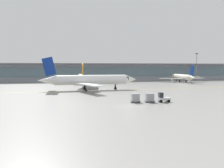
# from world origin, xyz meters

# --- Properties ---
(ground_plane) EXTENTS (400.00, 400.00, 0.00)m
(ground_plane) POSITION_xyz_m (0.00, 0.00, 0.00)
(ground_plane) COLOR gray
(taxiway_centreline_stripe) EXTENTS (109.96, 3.66, 0.01)m
(taxiway_centreline_stripe) POSITION_xyz_m (-3.54, 31.99, 0.00)
(taxiway_centreline_stripe) COLOR yellow
(taxiway_centreline_stripe) RESTS_ON ground_plane
(terminal_concourse) EXTENTS (183.56, 11.00, 9.60)m
(terminal_concourse) POSITION_xyz_m (0.00, 85.79, 4.92)
(terminal_concourse) COLOR #8C939E
(terminal_concourse) RESTS_ON ground_plane
(gate_airplane_1) EXTENTS (26.01, 27.92, 9.26)m
(gate_airplane_1) POSITION_xyz_m (-4.06, 67.77, 2.78)
(gate_airplane_1) COLOR silver
(gate_airplane_1) RESTS_ON ground_plane
(gate_airplane_2) EXTENTS (24.08, 25.92, 8.59)m
(gate_airplane_2) POSITION_xyz_m (46.42, 64.94, 2.58)
(gate_airplane_2) COLOR silver
(gate_airplane_2) RESTS_ON ground_plane
(taxiing_regional_jet) EXTENTS (33.08, 30.80, 10.97)m
(taxiing_regional_jet) POSITION_xyz_m (-3.96, 33.98, 3.29)
(taxiing_regional_jet) COLOR white
(taxiing_regional_jet) RESTS_ON ground_plane
(baggage_tug) EXTENTS (2.76, 1.90, 2.10)m
(baggage_tug) POSITION_xyz_m (8.59, 4.05, 0.89)
(baggage_tug) COLOR silver
(baggage_tug) RESTS_ON ground_plane
(cargo_dolly_lead) EXTENTS (2.28, 1.85, 1.94)m
(cargo_dolly_lead) POSITION_xyz_m (5.65, 4.42, 1.05)
(cargo_dolly_lead) COLOR #595B60
(cargo_dolly_lead) RESTS_ON ground_plane
(cargo_dolly_trailing) EXTENTS (2.28, 1.85, 1.94)m
(cargo_dolly_trailing) POSITION_xyz_m (2.49, 4.82, 1.05)
(cargo_dolly_trailing) COLOR #595B60
(cargo_dolly_trailing) RESTS_ON ground_plane
(apron_light_mast_1) EXTENTS (1.80, 0.36, 15.47)m
(apron_light_mast_1) POSITION_xyz_m (62.84, 78.50, 8.43)
(apron_light_mast_1) COLOR gray
(apron_light_mast_1) RESTS_ON ground_plane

